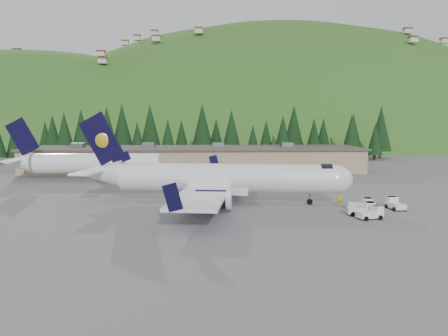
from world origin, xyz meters
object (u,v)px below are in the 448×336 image
Objects in this scene: baggage_tug_b at (364,209)px; terminal_building at (195,159)px; baggage_tug_a at (362,205)px; ramp_worker at (339,198)px; second_airliner at (81,163)px; airliner at (218,179)px; baggage_tug_c at (395,204)px; baggage_tug_d at (372,213)px.

terminal_building is at bearing 123.12° from baggage_tug_b.
ramp_worker is at bearing 129.58° from baggage_tug_a.
baggage_tug_a is 1.60× the size of ramp_worker.
terminal_building is (-20.39, 46.15, 1.92)m from baggage_tug_b.
ramp_worker is (39.35, -24.06, -2.42)m from second_airliner.
terminal_building is (-3.96, 37.86, -0.58)m from airliner.
airliner is 18.57m from baggage_tug_b.
baggage_tug_c is (21.52, -4.88, -2.55)m from airliner.
baggage_tug_c is 0.04× the size of terminal_building.
ramp_worker reaches higher than baggage_tug_d.
ramp_worker reaches higher than baggage_tug_a.
baggage_tug_a is at bearing 87.88° from baggage_tug_c.
baggage_tug_a reaches higher than baggage_tug_c.
terminal_building is (-25.48, 42.74, 1.97)m from baggage_tug_c.
baggage_tug_d is at bearing 73.79° from ramp_worker.
second_airliner is (-23.88, 21.86, 0.12)m from airliner.
ramp_worker is (-0.96, 6.09, 0.21)m from baggage_tug_b.
baggage_tug_d is at bearing -66.67° from terminal_building.
baggage_tug_c is at bearing -30.50° from second_airliner.
second_airliner is 46.18m from ramp_worker.
baggage_tug_a is 3.26m from baggage_tug_b.
baggage_tug_b is at bearing 117.63° from baggage_tug_c.
baggage_tug_c is (45.40, -26.74, -2.67)m from second_airliner.
baggage_tug_c is 49.80m from terminal_building.
baggage_tug_b reaches higher than baggage_tug_c.
baggage_tug_a is at bearing 82.34° from baggage_tug_b.
second_airliner is at bearing -141.22° from terminal_building.
baggage_tug_b is 0.04× the size of terminal_building.
baggage_tug_a is at bearing 97.59° from ramp_worker.
baggage_tug_b is (40.31, -30.15, -2.62)m from second_airliner.
baggage_tug_b is at bearing 83.84° from baggage_tug_d.
terminal_building is 52.20m from baggage_tug_d.
second_airliner is 49.40m from baggage_tug_a.
baggage_tug_a is 4.91m from baggage_tug_d.
airliner reaches higher than ramp_worker.
second_airliner is 25.55m from terminal_building.
airliner is 22.21m from baggage_tug_c.
terminal_building is at bearing 98.61° from baggage_tug_d.
baggage_tug_c is at bearing 32.16° from baggage_tug_d.
baggage_tug_b is at bearing -100.04° from baggage_tug_a.
baggage_tug_d reaches higher than baggage_tug_c.
baggage_tug_c is 1.57× the size of ramp_worker.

